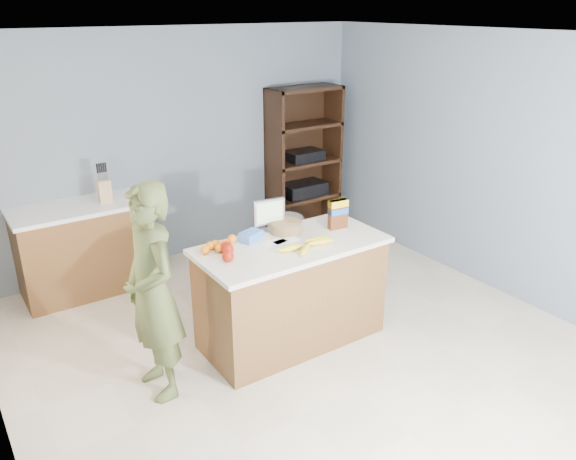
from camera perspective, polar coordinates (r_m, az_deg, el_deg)
floor at (r=4.77m, az=2.41°, el=-12.55°), size 4.50×5.00×0.02m
walls at (r=4.06m, az=2.78°, el=7.00°), size 4.52×5.02×2.51m
counter_peninsula at (r=4.75m, az=0.34°, el=-6.73°), size 1.56×0.76×0.90m
back_cabinet at (r=5.91m, az=-20.10°, el=-1.80°), size 1.24×0.62×0.90m
shelving_unit at (r=6.98m, az=1.38°, el=6.75°), size 0.90×0.40×1.80m
person at (r=4.09m, az=-13.61°, el=-6.25°), size 0.41×0.61×1.62m
knife_block at (r=5.74m, az=-18.16°, el=3.85°), size 0.12×0.10×0.31m
envelopes at (r=4.57m, az=-0.80°, el=-1.20°), size 0.34×0.16×0.00m
bananas at (r=4.45m, az=2.12°, el=-1.52°), size 0.51×0.24×0.05m
apples at (r=4.32m, az=-6.18°, el=-2.13°), size 0.16×0.24×0.09m
oranges at (r=4.45m, az=-6.99°, el=-1.57°), size 0.35×0.22×0.07m
blue_carton at (r=4.59m, az=-3.79°, el=-0.63°), size 0.21×0.17×0.08m
salad_bowl at (r=4.75m, az=-0.21°, el=0.46°), size 0.30×0.30×0.13m
tv at (r=4.74m, az=-1.95°, el=1.71°), size 0.28×0.12×0.28m
cereal_box at (r=4.81m, az=5.11°, el=1.84°), size 0.18×0.08×0.26m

